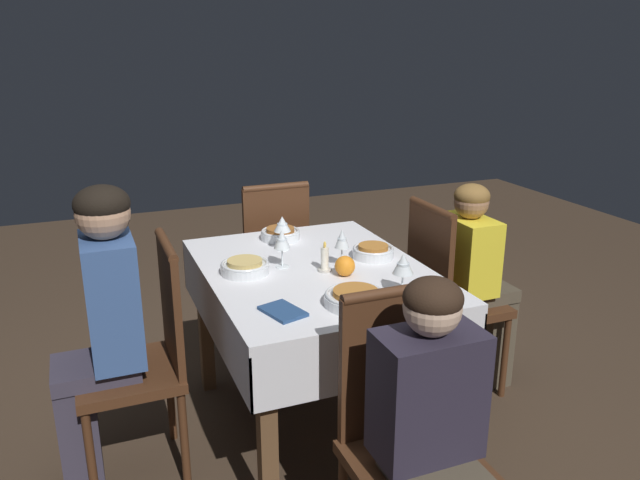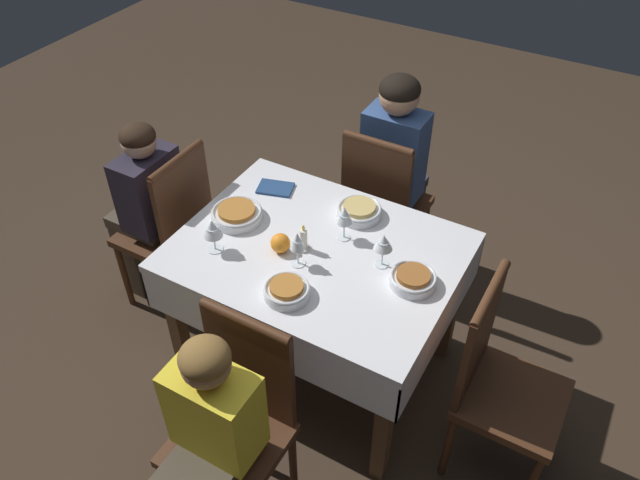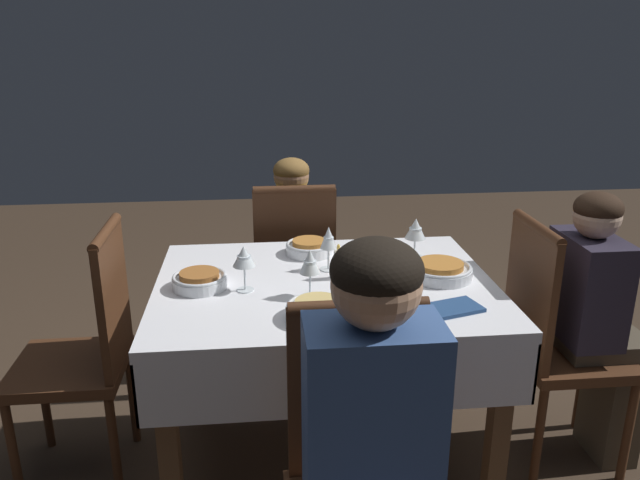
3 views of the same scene
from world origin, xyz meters
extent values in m
plane|color=#3D2D21|center=(0.00, 0.00, 0.00)|extent=(8.00, 8.00, 0.00)
cube|color=silver|center=(0.00, 0.00, 0.74)|extent=(1.15, 0.88, 0.04)
cube|color=silver|center=(0.00, 0.44, 0.62)|extent=(1.15, 0.01, 0.20)
cube|color=silver|center=(0.00, -0.44, 0.62)|extent=(1.15, 0.01, 0.20)
cube|color=silver|center=(0.57, 0.00, 0.62)|extent=(0.01, 0.88, 0.20)
cube|color=silver|center=(-0.57, 0.00, 0.62)|extent=(0.01, 0.88, 0.20)
cube|color=brown|center=(0.50, 0.37, 0.36)|extent=(0.06, 0.06, 0.72)
cube|color=brown|center=(-0.50, 0.37, 0.36)|extent=(0.06, 0.06, 0.72)
cube|color=brown|center=(0.50, -0.37, 0.36)|extent=(0.06, 0.06, 0.72)
cube|color=brown|center=(-0.50, -0.37, 0.36)|extent=(0.06, 0.06, 0.72)
cube|color=#472816|center=(-0.02, 0.77, 0.44)|extent=(0.39, 0.39, 0.04)
cube|color=#472816|center=(-0.02, 0.59, 0.70)|extent=(0.35, 0.03, 0.48)
cylinder|color=#472816|center=(-0.02, 0.59, 0.94)|extent=(0.35, 0.04, 0.04)
cylinder|color=#472816|center=(0.15, 0.93, 0.21)|extent=(0.03, 0.03, 0.42)
cylinder|color=#472816|center=(-0.18, 0.93, 0.21)|extent=(0.03, 0.03, 0.42)
cylinder|color=#472816|center=(0.15, 0.60, 0.21)|extent=(0.03, 0.03, 0.42)
cylinder|color=#472816|center=(-0.18, 0.60, 0.21)|extent=(0.03, 0.03, 0.42)
cube|color=#472816|center=(-0.90, 0.02, 0.44)|extent=(0.39, 0.39, 0.04)
cube|color=#472816|center=(-0.73, 0.02, 0.70)|extent=(0.03, 0.35, 0.48)
cylinder|color=#472816|center=(-0.73, 0.02, 0.94)|extent=(0.04, 0.35, 0.04)
cube|color=#472816|center=(0.07, -0.77, 0.44)|extent=(0.39, 0.39, 0.04)
cube|color=#472816|center=(0.07, -0.59, 0.70)|extent=(0.35, 0.03, 0.48)
cylinder|color=#472816|center=(0.07, -0.59, 0.94)|extent=(0.35, 0.04, 0.04)
cylinder|color=#472816|center=(-0.10, -0.93, 0.21)|extent=(0.03, 0.03, 0.42)
cylinder|color=#472816|center=(0.23, -0.93, 0.21)|extent=(0.03, 0.03, 0.42)
cylinder|color=#472816|center=(-0.10, -0.60, 0.21)|extent=(0.03, 0.03, 0.42)
cylinder|color=#472816|center=(0.23, -0.60, 0.21)|extent=(0.03, 0.03, 0.42)
cube|color=#472816|center=(0.90, -0.07, 0.44)|extent=(0.39, 0.39, 0.04)
cube|color=#472816|center=(0.73, -0.07, 0.70)|extent=(0.03, 0.35, 0.48)
cylinder|color=#472816|center=(0.73, -0.07, 0.94)|extent=(0.04, 0.35, 0.04)
cylinder|color=#472816|center=(1.07, -0.24, 0.21)|extent=(0.03, 0.03, 0.42)
cylinder|color=#472816|center=(1.07, 0.09, 0.21)|extent=(0.03, 0.03, 0.42)
cylinder|color=#472816|center=(0.74, -0.24, 0.21)|extent=(0.03, 0.03, 0.42)
cylinder|color=#472816|center=(0.74, 0.09, 0.21)|extent=(0.03, 0.03, 0.42)
cube|color=#383342|center=(-0.02, 0.97, 0.23)|extent=(0.23, 0.14, 0.46)
cube|color=#383342|center=(-0.02, 0.88, 0.49)|extent=(0.24, 0.31, 0.06)
cube|color=#38568E|center=(-0.02, 0.80, 0.75)|extent=(0.30, 0.18, 0.47)
sphere|color=tan|center=(-0.02, 0.80, 1.08)|extent=(0.19, 0.19, 0.19)
ellipsoid|color=black|center=(-0.02, 0.80, 1.11)|extent=(0.19, 0.19, 0.13)
cube|color=#4C4233|center=(-1.02, 0.02, 0.49)|extent=(0.31, 0.24, 0.06)
cube|color=#282333|center=(-0.93, 0.02, 0.71)|extent=(0.18, 0.30, 0.38)
sphere|color=beige|center=(-0.93, 0.02, 0.97)|extent=(0.16, 0.16, 0.16)
ellipsoid|color=black|center=(-0.93, 0.02, 1.00)|extent=(0.16, 0.16, 0.11)
cube|color=#4C4233|center=(0.07, -0.97, 0.23)|extent=(0.22, 0.14, 0.46)
cube|color=#4C4233|center=(0.07, -0.88, 0.49)|extent=(0.24, 0.31, 0.06)
cube|color=yellow|center=(0.07, -0.80, 0.69)|extent=(0.30, 0.18, 0.35)
sphere|color=#9E7051|center=(0.07, -0.80, 0.95)|extent=(0.16, 0.16, 0.16)
ellipsoid|color=brown|center=(0.07, -0.80, 0.97)|extent=(0.16, 0.16, 0.11)
cylinder|color=silver|center=(0.05, 0.28, 0.78)|extent=(0.20, 0.20, 0.04)
torus|color=silver|center=(0.05, 0.28, 0.80)|extent=(0.19, 0.19, 0.01)
cylinder|color=tan|center=(0.05, 0.28, 0.80)|extent=(0.14, 0.14, 0.02)
cylinder|color=white|center=(0.06, 0.12, 0.76)|extent=(0.06, 0.06, 0.00)
cylinder|color=white|center=(0.06, 0.12, 0.80)|extent=(0.01, 0.01, 0.08)
cone|color=white|center=(0.06, 0.12, 0.88)|extent=(0.07, 0.07, 0.08)
cylinder|color=white|center=(0.06, 0.12, 0.86)|extent=(0.04, 0.04, 0.04)
cylinder|color=silver|center=(-0.40, 0.00, 0.78)|extent=(0.22, 0.22, 0.04)
torus|color=silver|center=(-0.40, 0.00, 0.80)|extent=(0.22, 0.22, 0.01)
cylinder|color=#B2702D|center=(-0.40, 0.00, 0.80)|extent=(0.16, 0.16, 0.02)
cylinder|color=white|center=(-0.36, -0.21, 0.76)|extent=(0.07, 0.07, 0.00)
cylinder|color=white|center=(-0.36, -0.21, 0.80)|extent=(0.01, 0.01, 0.07)
cone|color=white|center=(-0.36, -0.21, 0.87)|extent=(0.08, 0.08, 0.08)
cylinder|color=white|center=(-0.36, -0.21, 0.86)|extent=(0.05, 0.05, 0.04)
cylinder|color=silver|center=(0.03, -0.28, 0.78)|extent=(0.18, 0.18, 0.04)
torus|color=silver|center=(0.03, -0.28, 0.80)|extent=(0.18, 0.18, 0.01)
cylinder|color=#B2702D|center=(0.03, -0.28, 0.80)|extent=(0.13, 0.13, 0.02)
cylinder|color=white|center=(-0.02, -0.11, 0.76)|extent=(0.06, 0.06, 0.00)
cylinder|color=white|center=(-0.02, -0.11, 0.80)|extent=(0.01, 0.01, 0.08)
cone|color=white|center=(-0.02, -0.11, 0.88)|extent=(0.06, 0.06, 0.08)
cylinder|color=white|center=(-0.02, -0.11, 0.86)|extent=(0.04, 0.04, 0.04)
cylinder|color=silver|center=(0.42, 0.01, 0.78)|extent=(0.18, 0.18, 0.04)
torus|color=silver|center=(0.42, 0.01, 0.80)|extent=(0.18, 0.18, 0.01)
cylinder|color=#995B28|center=(0.42, 0.01, 0.80)|extent=(0.13, 0.13, 0.02)
cylinder|color=white|center=(0.27, 0.05, 0.76)|extent=(0.06, 0.06, 0.00)
cylinder|color=white|center=(0.27, 0.05, 0.80)|extent=(0.01, 0.01, 0.08)
cone|color=white|center=(0.27, 0.05, 0.88)|extent=(0.08, 0.08, 0.07)
cylinder|color=white|center=(0.27, 0.05, 0.86)|extent=(0.05, 0.05, 0.03)
cylinder|color=beige|center=(-0.05, -0.03, 0.76)|extent=(0.06, 0.06, 0.01)
cylinder|color=white|center=(-0.05, -0.03, 0.81)|extent=(0.03, 0.03, 0.09)
ellipsoid|color=#F9C64C|center=(-0.05, -0.03, 0.87)|extent=(0.01, 0.01, 0.03)
sphere|color=orange|center=(-0.13, -0.08, 0.80)|extent=(0.08, 0.08, 0.08)
cube|color=navy|center=(-0.37, 0.26, 0.76)|extent=(0.18, 0.15, 0.01)
camera|label=1|loc=(-2.24, 0.87, 1.65)|focal=35.00mm
camera|label=2|loc=(0.94, -1.64, 2.48)|focal=35.00mm
camera|label=3|loc=(0.22, 1.95, 1.57)|focal=35.00mm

